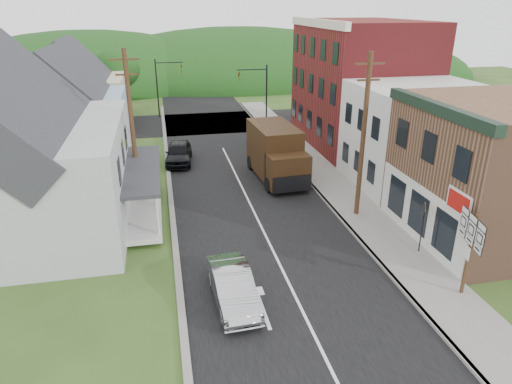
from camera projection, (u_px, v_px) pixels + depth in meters
ground at (276, 257)px, 21.75m from camera, size 120.00×120.00×0.00m
road at (239, 182)px, 30.79m from camera, size 9.00×90.00×0.02m
cross_road at (210, 123)px, 46.15m from camera, size 60.00×9.00×0.02m
sidewalk_right at (333, 185)px, 30.08m from camera, size 2.80×55.00×0.15m
curb_right at (313, 187)px, 29.82m from camera, size 0.20×55.00×0.15m
curb_left at (171, 199)px, 28.07m from camera, size 0.30×55.00×0.12m
storefront_tan at (498, 171)px, 22.56m from camera, size 8.00×8.00×7.00m
storefront_white at (418, 136)px, 29.44m from camera, size 8.00×7.00×6.50m
storefront_red at (359, 85)px, 37.35m from camera, size 8.00×12.00×10.00m
house_gray at (21, 151)px, 23.26m from camera, size 10.20×12.24×8.35m
house_blue at (75, 113)px, 33.60m from camera, size 7.14×8.16×7.28m
house_cream at (85, 92)px, 41.64m from camera, size 7.14×8.16×7.28m
utility_pole_right at (363, 136)px, 24.20m from camera, size 1.60×0.26×9.00m
utility_pole_left at (132, 127)px, 25.96m from camera, size 1.60×0.26×9.00m
traffic_signal_right at (259, 90)px, 42.37m from camera, size 2.87×0.20×6.00m
traffic_signal_left at (164, 81)px, 47.05m from camera, size 2.87×0.20×6.00m
tree_left_d at (116, 69)px, 47.08m from camera, size 4.80×4.80×6.94m
forested_ridge at (190, 80)px, 71.46m from camera, size 90.00×30.00×16.00m
silver_sedan at (233, 287)px, 18.21m from camera, size 1.74×4.42×1.43m
dark_sedan at (179, 153)px, 34.27m from camera, size 2.34×4.79×1.57m
delivery_van at (276, 153)px, 30.75m from camera, size 3.01×6.60×3.61m
route_sign_cluster at (470, 243)px, 17.94m from camera, size 0.49×2.01×3.57m
warning_sign at (423, 220)px, 21.30m from camera, size 0.29×0.68×2.64m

